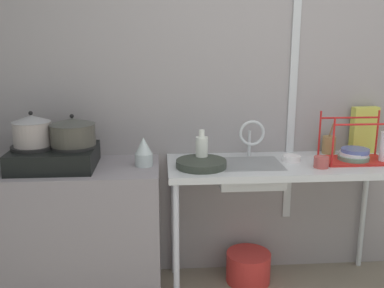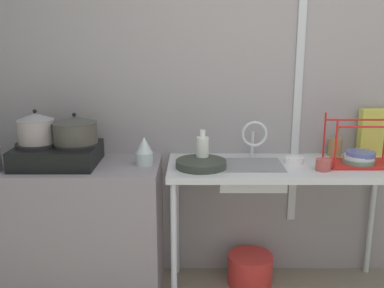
{
  "view_description": "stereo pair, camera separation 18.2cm",
  "coord_description": "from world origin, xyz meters",
  "px_view_note": "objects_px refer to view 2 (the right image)",
  "views": [
    {
      "loc": [
        -0.79,
        -1.12,
        1.58
      ],
      "look_at": [
        -0.6,
        1.39,
        0.97
      ],
      "focal_mm": 40.62,
      "sensor_mm": 36.0,
      "label": 1
    },
    {
      "loc": [
        -0.61,
        -1.13,
        1.58
      ],
      "look_at": [
        -0.6,
        1.39,
        0.97
      ],
      "focal_mm": 40.62,
      "sensor_mm": 36.0,
      "label": 2
    }
  ],
  "objects_px": {
    "pot_on_right_burner": "(75,130)",
    "sink_basin": "(250,174)",
    "cereal_box": "(372,132)",
    "small_bowl_on_drainboard": "(294,160)",
    "faucet": "(254,135)",
    "dish_rack": "(359,158)",
    "percolator": "(144,151)",
    "pot_on_left_burner": "(36,128)",
    "bucket_on_floor": "(250,269)",
    "bottle_by_sink": "(202,149)",
    "utensil_jar": "(335,147)",
    "stove": "(57,154)",
    "frying_pan": "(201,164)",
    "cup_by_rack": "(323,165)"
  },
  "relations": [
    {
      "from": "stove",
      "to": "cup_by_rack",
      "type": "bearing_deg",
      "value": -4.33
    },
    {
      "from": "sink_basin",
      "to": "bottle_by_sink",
      "type": "relative_size",
      "value": 1.87
    },
    {
      "from": "cereal_box",
      "to": "bottle_by_sink",
      "type": "bearing_deg",
      "value": -175.61
    },
    {
      "from": "percolator",
      "to": "frying_pan",
      "type": "bearing_deg",
      "value": -9.16
    },
    {
      "from": "small_bowl_on_drainboard",
      "to": "percolator",
      "type": "bearing_deg",
      "value": -177.98
    },
    {
      "from": "pot_on_left_burner",
      "to": "bucket_on_floor",
      "type": "relative_size",
      "value": 0.75
    },
    {
      "from": "sink_basin",
      "to": "frying_pan",
      "type": "xyz_separation_m",
      "value": [
        -0.3,
        -0.05,
        0.08
      ]
    },
    {
      "from": "frying_pan",
      "to": "bottle_by_sink",
      "type": "height_order",
      "value": "bottle_by_sink"
    },
    {
      "from": "pot_on_left_burner",
      "to": "sink_basin",
      "type": "height_order",
      "value": "pot_on_left_burner"
    },
    {
      "from": "percolator",
      "to": "faucet",
      "type": "bearing_deg",
      "value": 10.37
    },
    {
      "from": "pot_on_left_burner",
      "to": "bottle_by_sink",
      "type": "xyz_separation_m",
      "value": [
        0.99,
        0.03,
        -0.14
      ]
    },
    {
      "from": "stove",
      "to": "dish_rack",
      "type": "height_order",
      "value": "dish_rack"
    },
    {
      "from": "cup_by_rack",
      "to": "bucket_on_floor",
      "type": "relative_size",
      "value": 0.3
    },
    {
      "from": "sink_basin",
      "to": "cereal_box",
      "type": "height_order",
      "value": "cereal_box"
    },
    {
      "from": "faucet",
      "to": "dish_rack",
      "type": "height_order",
      "value": "dish_rack"
    },
    {
      "from": "pot_on_right_burner",
      "to": "sink_basin",
      "type": "height_order",
      "value": "pot_on_right_burner"
    },
    {
      "from": "faucet",
      "to": "bucket_on_floor",
      "type": "xyz_separation_m",
      "value": [
        -0.0,
        -0.05,
        -0.9
      ]
    },
    {
      "from": "percolator",
      "to": "small_bowl_on_drainboard",
      "type": "xyz_separation_m",
      "value": [
        0.91,
        0.03,
        -0.07
      ]
    },
    {
      "from": "faucet",
      "to": "frying_pan",
      "type": "height_order",
      "value": "faucet"
    },
    {
      "from": "pot_on_left_burner",
      "to": "cup_by_rack",
      "type": "height_order",
      "value": "pot_on_left_burner"
    },
    {
      "from": "pot_on_right_burner",
      "to": "bucket_on_floor",
      "type": "relative_size",
      "value": 0.89
    },
    {
      "from": "small_bowl_on_drainboard",
      "to": "frying_pan",
      "type": "bearing_deg",
      "value": -171.37
    },
    {
      "from": "cup_by_rack",
      "to": "utensil_jar",
      "type": "bearing_deg",
      "value": 62.27
    },
    {
      "from": "stove",
      "to": "faucet",
      "type": "xyz_separation_m",
      "value": [
        1.2,
        0.12,
        0.09
      ]
    },
    {
      "from": "faucet",
      "to": "utensil_jar",
      "type": "xyz_separation_m",
      "value": [
        0.54,
        0.08,
        -0.1
      ]
    },
    {
      "from": "small_bowl_on_drainboard",
      "to": "cereal_box",
      "type": "bearing_deg",
      "value": 18.69
    },
    {
      "from": "pot_on_right_burner",
      "to": "bottle_by_sink",
      "type": "bearing_deg",
      "value": 2.25
    },
    {
      "from": "percolator",
      "to": "cup_by_rack",
      "type": "xyz_separation_m",
      "value": [
        1.04,
        -0.12,
        -0.05
      ]
    },
    {
      "from": "frying_pan",
      "to": "bottle_by_sink",
      "type": "relative_size",
      "value": 1.44
    },
    {
      "from": "bottle_by_sink",
      "to": "cereal_box",
      "type": "bearing_deg",
      "value": 9.37
    },
    {
      "from": "percolator",
      "to": "cereal_box",
      "type": "xyz_separation_m",
      "value": [
        1.45,
        0.21,
        0.07
      ]
    },
    {
      "from": "cereal_box",
      "to": "percolator",
      "type": "bearing_deg",
      "value": -176.57
    },
    {
      "from": "cup_by_rack",
      "to": "utensil_jar",
      "type": "xyz_separation_m",
      "value": [
        0.17,
        0.32,
        0.03
      ]
    },
    {
      "from": "bucket_on_floor",
      "to": "pot_on_left_burner",
      "type": "bearing_deg",
      "value": -176.73
    },
    {
      "from": "cup_by_rack",
      "to": "small_bowl_on_drainboard",
      "type": "bearing_deg",
      "value": 132.31
    },
    {
      "from": "percolator",
      "to": "small_bowl_on_drainboard",
      "type": "height_order",
      "value": "percolator"
    },
    {
      "from": "percolator",
      "to": "cereal_box",
      "type": "distance_m",
      "value": 1.47
    },
    {
      "from": "pot_on_left_burner",
      "to": "small_bowl_on_drainboard",
      "type": "distance_m",
      "value": 1.56
    },
    {
      "from": "percolator",
      "to": "sink_basin",
      "type": "xyz_separation_m",
      "value": [
        0.64,
        -0.0,
        -0.15
      ]
    },
    {
      "from": "cereal_box",
      "to": "small_bowl_on_drainboard",
      "type": "bearing_deg",
      "value": -166.29
    },
    {
      "from": "dish_rack",
      "to": "utensil_jar",
      "type": "relative_size",
      "value": 1.93
    },
    {
      "from": "cereal_box",
      "to": "utensil_jar",
      "type": "distance_m",
      "value": 0.25
    },
    {
      "from": "bucket_on_floor",
      "to": "dish_rack",
      "type": "bearing_deg",
      "value": -7.07
    },
    {
      "from": "stove",
      "to": "pot_on_left_burner",
      "type": "relative_size",
      "value": 2.22
    },
    {
      "from": "faucet",
      "to": "bucket_on_floor",
      "type": "bearing_deg",
      "value": -94.19
    },
    {
      "from": "sink_basin",
      "to": "utensil_jar",
      "type": "relative_size",
      "value": 1.88
    },
    {
      "from": "percolator",
      "to": "bottle_by_sink",
      "type": "xyz_separation_m",
      "value": [
        0.35,
        0.03,
        0.0
      ]
    },
    {
      "from": "pot_on_left_burner",
      "to": "dish_rack",
      "type": "height_order",
      "value": "pot_on_left_burner"
    },
    {
      "from": "stove",
      "to": "pot_on_right_burner",
      "type": "distance_m",
      "value": 0.19
    },
    {
      "from": "pot_on_right_burner",
      "to": "faucet",
      "type": "bearing_deg",
      "value": 6.34
    }
  ]
}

